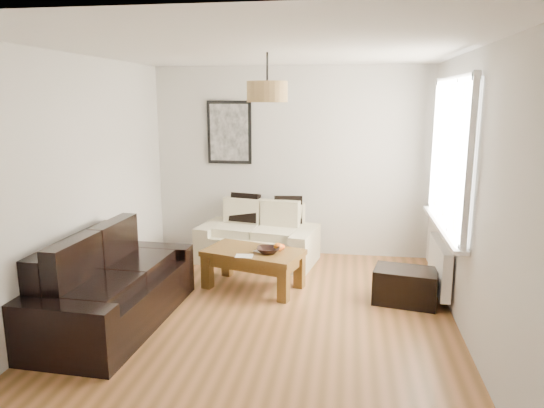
% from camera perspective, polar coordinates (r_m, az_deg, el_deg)
% --- Properties ---
extents(floor, '(4.50, 4.50, 0.00)m').
position_cam_1_polar(floor, '(5.17, -1.04, -12.86)').
color(floor, brown).
rests_on(floor, ground).
extents(ceiling, '(3.80, 4.50, 0.00)m').
position_cam_1_polar(ceiling, '(4.71, -1.17, 17.20)').
color(ceiling, white).
rests_on(ceiling, floor).
extents(wall_back, '(3.80, 0.04, 2.60)m').
position_cam_1_polar(wall_back, '(6.97, 2.08, 4.80)').
color(wall_back, silver).
rests_on(wall_back, floor).
extents(wall_front, '(3.80, 0.04, 2.60)m').
position_cam_1_polar(wall_front, '(2.65, -9.54, -7.39)').
color(wall_front, silver).
rests_on(wall_front, floor).
extents(wall_left, '(0.04, 4.50, 2.60)m').
position_cam_1_polar(wall_left, '(5.43, -21.30, 1.92)').
color(wall_left, silver).
rests_on(wall_left, floor).
extents(wall_right, '(0.04, 4.50, 2.60)m').
position_cam_1_polar(wall_right, '(4.83, 21.72, 0.72)').
color(wall_right, silver).
rests_on(wall_right, floor).
extents(window_bay, '(0.14, 1.90, 1.60)m').
position_cam_1_polar(window_bay, '(5.55, 19.76, 5.38)').
color(window_bay, white).
rests_on(window_bay, wall_right).
extents(radiator, '(0.10, 0.90, 0.52)m').
position_cam_1_polar(radiator, '(5.80, 18.52, -6.66)').
color(radiator, white).
rests_on(radiator, wall_right).
extents(poster, '(0.62, 0.04, 0.87)m').
position_cam_1_polar(poster, '(7.05, -4.87, 8.11)').
color(poster, black).
rests_on(poster, wall_back).
extents(pendant_shade, '(0.40, 0.40, 0.20)m').
position_cam_1_polar(pendant_shade, '(4.99, -0.54, 12.66)').
color(pendant_shade, tan).
rests_on(pendant_shade, ceiling).
extents(loveseat_cream, '(1.65, 1.08, 0.76)m').
position_cam_1_polar(loveseat_cream, '(6.75, -1.61, -3.40)').
color(loveseat_cream, beige).
rests_on(loveseat_cream, floor).
extents(sofa_leather, '(1.03, 1.98, 0.84)m').
position_cam_1_polar(sofa_leather, '(5.17, -17.68, -8.43)').
color(sofa_leather, black).
rests_on(sofa_leather, floor).
extents(coffee_table, '(1.23, 0.89, 0.45)m').
position_cam_1_polar(coffee_table, '(5.86, -2.13, -7.39)').
color(coffee_table, brown).
rests_on(coffee_table, floor).
extents(ottoman, '(0.73, 0.54, 0.38)m').
position_cam_1_polar(ottoman, '(5.65, 14.93, -9.00)').
color(ottoman, black).
rests_on(ottoman, floor).
extents(cushion_left, '(0.42, 0.21, 0.40)m').
position_cam_1_polar(cushion_left, '(6.89, -3.12, -0.43)').
color(cushion_left, black).
rests_on(cushion_left, loveseat_cream).
extents(cushion_right, '(0.39, 0.16, 0.38)m').
position_cam_1_polar(cushion_right, '(6.80, 1.86, -0.68)').
color(cushion_right, black).
rests_on(cushion_right, loveseat_cream).
extents(fruit_bowl, '(0.29, 0.29, 0.06)m').
position_cam_1_polar(fruit_bowl, '(5.69, -0.43, -5.27)').
color(fruit_bowl, black).
rests_on(fruit_bowl, coffee_table).
extents(orange_a, '(0.10, 0.10, 0.09)m').
position_cam_1_polar(orange_a, '(5.77, 0.80, -4.92)').
color(orange_a, '#DF5B12').
rests_on(orange_a, fruit_bowl).
extents(orange_b, '(0.06, 0.06, 0.06)m').
position_cam_1_polar(orange_b, '(5.79, 1.18, -4.88)').
color(orange_b, '#FF5715').
rests_on(orange_b, fruit_bowl).
extents(orange_c, '(0.11, 0.11, 0.09)m').
position_cam_1_polar(orange_c, '(5.78, 0.63, -4.88)').
color(orange_c, orange).
rests_on(orange_c, fruit_bowl).
extents(papers, '(0.20, 0.15, 0.01)m').
position_cam_1_polar(papers, '(5.59, -3.18, -5.92)').
color(papers, silver).
rests_on(papers, coffee_table).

